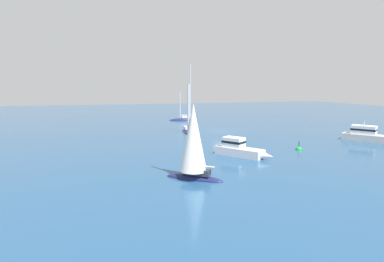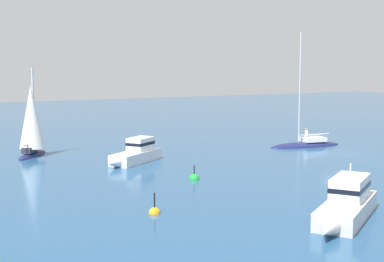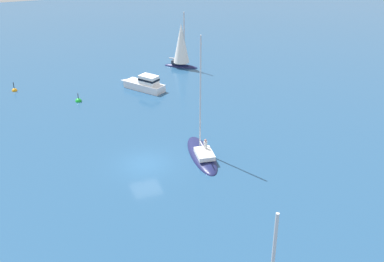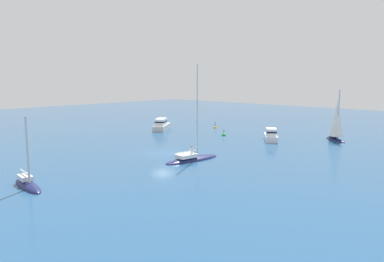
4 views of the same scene
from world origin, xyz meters
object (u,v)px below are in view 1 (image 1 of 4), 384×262
(launch, at_px, (369,135))
(sloop, at_px, (183,120))
(powerboat, at_px, (240,149))
(sloop_1, at_px, (190,131))
(ketch, at_px, (194,144))
(channel_buoy, at_px, (299,150))

(launch, height_order, sloop, sloop)
(sloop, relative_size, powerboat, 1.11)
(launch, relative_size, sloop_1, 0.65)
(sloop, distance_m, ketch, 41.96)
(sloop, xyz_separation_m, channel_buoy, (-33.26, -5.24, -0.15))
(ketch, xyz_separation_m, sloop_1, (23.92, -6.35, -2.68))
(powerboat, relative_size, channel_buoy, 4.50)
(sloop, distance_m, sloop_1, 17.15)
(ketch, bearing_deg, launch, -123.18)
(sloop, relative_size, sloop_1, 0.59)
(sloop, xyz_separation_m, ketch, (-40.78, 9.55, 2.66))
(sloop, height_order, channel_buoy, sloop)
(sloop, bearing_deg, channel_buoy, 106.10)
(powerboat, bearing_deg, sloop, 140.26)
(sloop, relative_size, ketch, 0.84)
(powerboat, xyz_separation_m, channel_buoy, (1.03, -7.88, -0.72))
(powerboat, height_order, sloop_1, sloop_1)
(powerboat, height_order, channel_buoy, powerboat)
(powerboat, distance_m, sloop_1, 17.45)
(channel_buoy, bearing_deg, ketch, 116.96)
(launch, height_order, channel_buoy, launch)
(sloop, distance_m, powerboat, 34.39)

